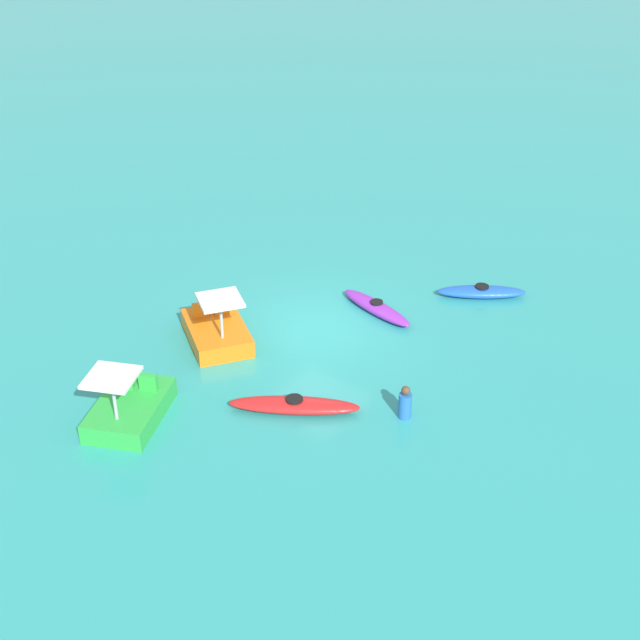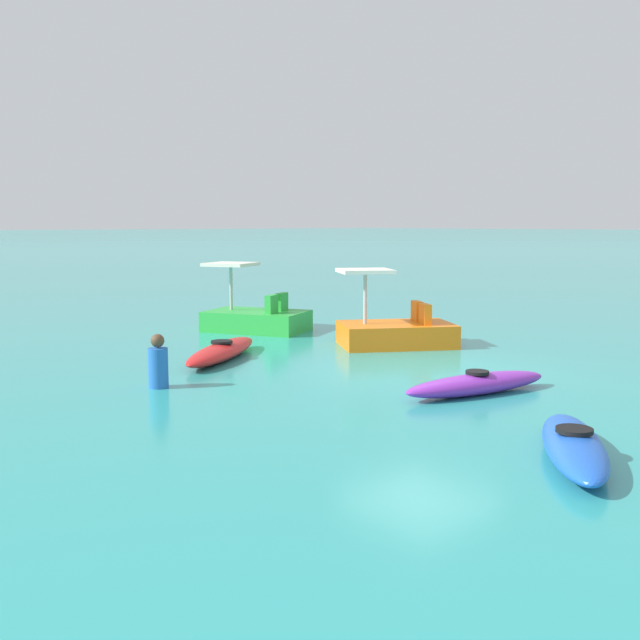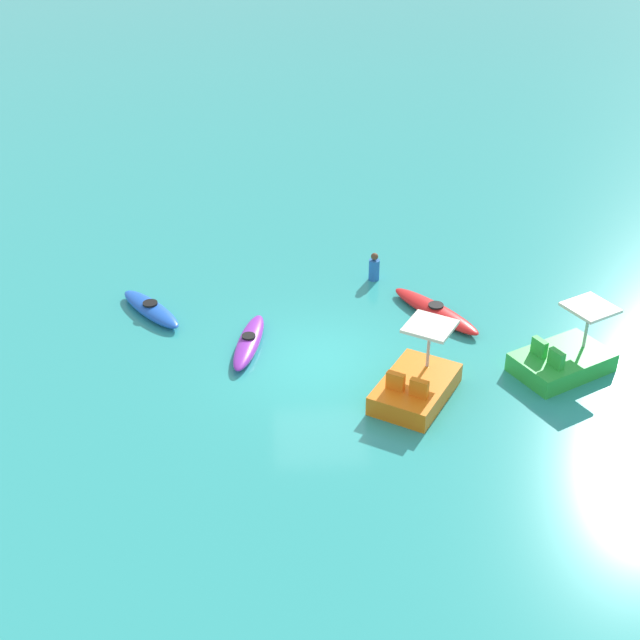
% 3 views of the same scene
% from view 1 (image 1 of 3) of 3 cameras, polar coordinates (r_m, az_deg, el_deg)
% --- Properties ---
extents(ground_plane, '(600.00, 600.00, 0.00)m').
position_cam_1_polar(ground_plane, '(24.86, -0.26, -0.58)').
color(ground_plane, teal).
extents(kayak_purple, '(1.13, 2.77, 0.37)m').
position_cam_1_polar(kayak_purple, '(25.65, 3.66, 0.81)').
color(kayak_purple, purple).
rests_on(kayak_purple, ground_plane).
extents(kayak_red, '(2.38, 3.00, 0.37)m').
position_cam_1_polar(kayak_red, '(21.52, -1.66, -5.51)').
color(kayak_red, red).
rests_on(kayak_red, ground_plane).
extents(kayak_blue, '(2.12, 2.49, 0.37)m').
position_cam_1_polar(kayak_blue, '(26.87, 10.36, 1.80)').
color(kayak_blue, blue).
rests_on(kayak_blue, ground_plane).
extents(pedal_boat_green, '(2.82, 2.43, 1.68)m').
position_cam_1_polar(pedal_boat_green, '(21.63, -12.19, -5.52)').
color(pedal_boat_green, green).
rests_on(pedal_boat_green, ground_plane).
extents(pedal_boat_orange, '(2.54, 2.83, 1.68)m').
position_cam_1_polar(pedal_boat_orange, '(24.30, -6.66, -0.67)').
color(pedal_boat_orange, orange).
rests_on(pedal_boat_orange, ground_plane).
extents(person_near_shore, '(0.42, 0.42, 0.88)m').
position_cam_1_polar(person_near_shore, '(21.27, 5.50, -5.39)').
color(person_near_shore, blue).
rests_on(person_near_shore, ground_plane).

